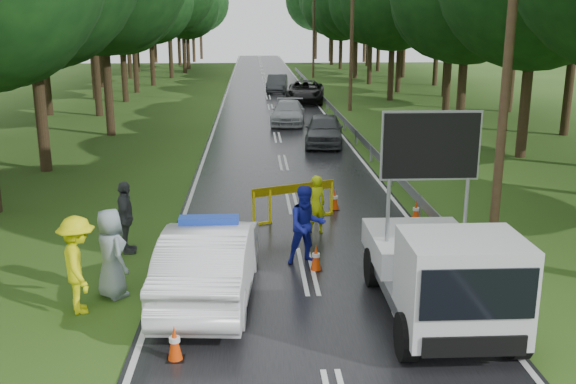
{
  "coord_description": "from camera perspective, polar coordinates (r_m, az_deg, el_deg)",
  "views": [
    {
      "loc": [
        -1.24,
        -14.1,
        5.68
      ],
      "look_at": [
        -0.33,
        2.37,
        1.3
      ],
      "focal_mm": 40.0,
      "sensor_mm": 36.0,
      "label": 1
    }
  ],
  "objects": [
    {
      "name": "cone_left_mid",
      "position": [
        15.67,
        -10.31,
        -5.29
      ],
      "size": [
        0.34,
        0.34,
        0.71
      ],
      "color": "black",
      "rests_on": "ground"
    },
    {
      "name": "cone_right",
      "position": [
        19.15,
        11.3,
        -1.7
      ],
      "size": [
        0.3,
        0.3,
        0.65
      ],
      "color": "black",
      "rests_on": "ground"
    },
    {
      "name": "cone_near_left",
      "position": [
        11.52,
        -10.04,
        -13.11
      ],
      "size": [
        0.31,
        0.31,
        0.66
      ],
      "color": "black",
      "rests_on": "ground"
    },
    {
      "name": "bystander_right",
      "position": [
        14.06,
        -15.46,
        -5.28
      ],
      "size": [
        1.07,
        1.12,
        1.94
      ],
      "primitive_type": "imported",
      "rotation": [
        0.0,
        0.0,
        2.23
      ],
      "color": "gray",
      "rests_on": "ground"
    },
    {
      "name": "guardrail",
      "position": [
        44.34,
        3.28,
        8.2
      ],
      "size": [
        0.12,
        60.06,
        0.7
      ],
      "color": "gray",
      "rests_on": "ground"
    },
    {
      "name": "barrier",
      "position": [
        18.77,
        0.52,
        -0.1
      ],
      "size": [
        2.47,
        1.08,
        1.1
      ],
      "rotation": [
        0.0,
        0.0,
        0.4
      ],
      "color": "yellow",
      "rests_on": "ground"
    },
    {
      "name": "police_sedan",
      "position": [
        13.64,
        -6.92,
        -6.11
      ],
      "size": [
        2.1,
        5.09,
        1.8
      ],
      "rotation": [
        0.0,
        0.0,
        3.07
      ],
      "color": "white",
      "rests_on": "ground"
    },
    {
      "name": "cone_far",
      "position": [
        19.99,
        4.17,
        -0.69
      ],
      "size": [
        0.32,
        0.32,
        0.68
      ],
      "color": "black",
      "rests_on": "ground"
    },
    {
      "name": "queue_car_second",
      "position": [
        37.04,
        0.01,
        7.08
      ],
      "size": [
        2.32,
        4.71,
        1.32
      ],
      "primitive_type": "imported",
      "rotation": [
        0.0,
        0.0,
        -0.11
      ],
      "color": "#AEAFB6",
      "rests_on": "ground"
    },
    {
      "name": "bystander_left",
      "position": [
        13.51,
        -18.14,
        -6.17
      ],
      "size": [
        1.15,
        1.47,
        2.0
      ],
      "primitive_type": "imported",
      "rotation": [
        0.0,
        0.0,
        1.93
      ],
      "color": "#EFEF0D",
      "rests_on": "ground"
    },
    {
      "name": "work_truck",
      "position": [
        12.71,
        13.5,
        -6.86
      ],
      "size": [
        2.25,
        4.95,
        3.93
      ],
      "rotation": [
        0.0,
        0.0,
        -0.01
      ],
      "color": "gray",
      "rests_on": "ground"
    },
    {
      "name": "officer",
      "position": [
        17.62,
        2.46,
        -1.13
      ],
      "size": [
        0.69,
        0.55,
        1.66
      ],
      "primitive_type": "imported",
      "rotation": [
        0.0,
        0.0,
        3.42
      ],
      "color": "#BBD20B",
      "rests_on": "ground"
    },
    {
      "name": "queue_car_first",
      "position": [
        30.61,
        3.23,
        5.55
      ],
      "size": [
        2.25,
        4.5,
        1.47
      ],
      "primitive_type": "imported",
      "rotation": [
        0.0,
        0.0,
        -0.12
      ],
      "color": "#3E4146",
      "rests_on": "ground"
    },
    {
      "name": "cone_center",
      "position": [
        15.15,
        2.5,
        -5.88
      ],
      "size": [
        0.31,
        0.31,
        0.65
      ],
      "color": "black",
      "rests_on": "ground"
    },
    {
      "name": "ground",
      "position": [
        15.25,
        1.74,
        -7.01
      ],
      "size": [
        160.0,
        160.0,
        0.0
      ],
      "primitive_type": "plane",
      "color": "#284914",
      "rests_on": "ground"
    },
    {
      "name": "bystander_mid",
      "position": [
        16.62,
        -14.24,
        -2.22
      ],
      "size": [
        0.59,
        1.14,
        1.86
      ],
      "primitive_type": "imported",
      "rotation": [
        0.0,
        0.0,
        1.7
      ],
      "color": "#3D4044",
      "rests_on": "ground"
    },
    {
      "name": "utility_pole_near",
      "position": [
        17.35,
        19.06,
        12.05
      ],
      "size": [
        1.4,
        0.24,
        10.0
      ],
      "color": "#442D20",
      "rests_on": "ground"
    },
    {
      "name": "utility_pole_mid",
      "position": [
        42.59,
        5.69,
        13.98
      ],
      "size": [
        1.4,
        0.24,
        10.0
      ],
      "color": "#442D20",
      "rests_on": "ground"
    },
    {
      "name": "civilian",
      "position": [
        15.39,
        1.66,
        -2.97
      ],
      "size": [
        1.07,
        0.91,
        1.93
      ],
      "primitive_type": "imported",
      "rotation": [
        0.0,
        0.0,
        0.21
      ],
      "color": "#161D95",
      "rests_on": "ground"
    },
    {
      "name": "queue_car_third",
      "position": [
        47.02,
        1.54,
        8.9
      ],
      "size": [
        3.3,
        5.97,
        1.58
      ],
      "primitive_type": "imported",
      "rotation": [
        0.0,
        0.0,
        -0.12
      ],
      "color": "black",
      "rests_on": "ground"
    },
    {
      "name": "utility_pole_far",
      "position": [
        68.4,
        2.3,
        14.35
      ],
      "size": [
        1.4,
        0.24,
        10.0
      ],
      "color": "#442D20",
      "rests_on": "ground"
    },
    {
      "name": "queue_car_fourth",
      "position": [
        54.19,
        -0.98,
        9.63
      ],
      "size": [
        2.0,
        4.54,
        1.45
      ],
      "primitive_type": "imported",
      "rotation": [
        0.0,
        0.0,
        -0.11
      ],
      "color": "#393B40",
      "rests_on": "ground"
    },
    {
      "name": "road",
      "position": [
        44.48,
        -1.57,
        7.54
      ],
      "size": [
        7.0,
        140.0,
        0.02
      ],
      "primitive_type": "cube",
      "color": "black",
      "rests_on": "ground"
    }
  ]
}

